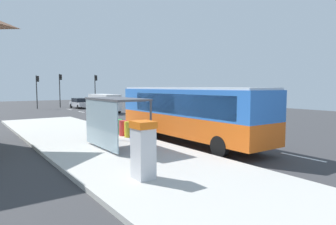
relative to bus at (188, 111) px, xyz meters
The scene contains 22 objects.
ground_plane 14.26m from the bus, 83.05° to the left, with size 56.00×92.00×0.04m, color #38383A.
sidewalk_platform 5.40m from the bus, 156.52° to the left, with size 6.20×30.00×0.18m, color beige.
lane_stripe_seg_0 6.54m from the bus, 71.79° to the right, with size 0.16×2.20×0.01m, color silver.
lane_stripe_seg_1 2.85m from the bus, 26.15° to the right, with size 0.16×2.20×0.01m, color silver.
lane_stripe_seg_2 4.85m from the bus, 64.08° to the left, with size 0.16×2.20×0.01m, color silver.
lane_stripe_seg_3 9.43m from the bus, 77.75° to the left, with size 0.16×2.20×0.01m, color silver.
lane_stripe_seg_4 14.29m from the bus, 82.04° to the left, with size 0.16×2.20×0.01m, color silver.
lane_stripe_seg_5 19.23m from the bus, 84.12° to the left, with size 0.16×2.20×0.01m, color silver.
lane_stripe_seg_6 24.19m from the bus, 85.33° to the left, with size 0.16×2.20×0.01m, color silver.
lane_stripe_seg_7 29.16m from the bus, 86.13° to the left, with size 0.16×2.20×0.01m, color silver.
bus is the anchor object (origin of this frame).
white_van 21.47m from the bus, 79.50° to the left, with size 2.22×5.28×2.30m.
sedan_near 30.84m from the bus, 82.53° to the left, with size 1.95×4.46×1.52m.
ticket_machine 7.69m from the bus, 140.46° to the right, with size 0.66×0.76×1.94m.
recycling_bin_blue 3.36m from the bus, 142.31° to the left, with size 0.52×0.52×0.95m, color blue.
recycling_bin_yellow 3.81m from the bus, 133.49° to the left, with size 0.52×0.52×0.95m, color yellow.
recycling_bin_red 4.32m from the bus, 126.83° to the left, with size 0.52×0.52×0.95m, color red.
recycling_bin_green 4.88m from the bus, 121.74° to the left, with size 0.52×0.52×0.95m, color green.
traffic_light_near_side 32.98m from the bus, 77.36° to the left, with size 0.49×0.28×5.13m.
traffic_light_far_side 33.00m from the bus, 92.41° to the left, with size 0.49×0.28×4.88m.
traffic_light_median 33.85m from the bus, 86.42° to the left, with size 0.49×0.28×5.21m.
bus_shelter 4.72m from the bus, behind, with size 1.80×4.00×2.50m.
Camera 1 is at (-12.55, -13.24, 3.26)m, focal length 31.44 mm.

